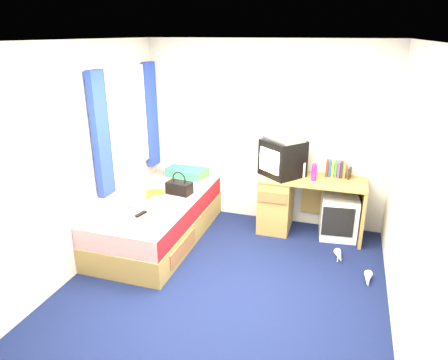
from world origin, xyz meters
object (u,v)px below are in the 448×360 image
(storage_cube, at_px, (339,216))
(water_bottle, at_px, (134,204))
(remote_control, at_px, (141,214))
(pillow, at_px, (188,172))
(magazine, at_px, (155,194))
(colour_swatch_fan, at_px, (132,217))
(aerosol_can, at_px, (303,170))
(towel, at_px, (164,205))
(desk, at_px, (290,201))
(picture_frame, at_px, (350,173))
(crt_tv, at_px, (282,158))
(pink_water_bottle, at_px, (314,173))
(white_heels, at_px, (353,267))
(vcr, at_px, (284,137))
(handbag, at_px, (179,187))
(bed, at_px, (158,219))

(storage_cube, relative_size, water_bottle, 2.76)
(remote_control, bearing_deg, pillow, 101.06)
(water_bottle, xyz_separation_m, remote_control, (0.19, -0.17, -0.03))
(pillow, bearing_deg, magazine, -99.89)
(water_bottle, bearing_deg, colour_swatch_fan, -64.92)
(storage_cube, height_order, aerosol_can, aerosol_can)
(towel, distance_m, colour_swatch_fan, 0.39)
(desk, height_order, picture_frame, picture_frame)
(picture_frame, distance_m, water_bottle, 2.66)
(pillow, relative_size, crt_tv, 0.88)
(storage_cube, distance_m, magazine, 2.35)
(picture_frame, relative_size, magazine, 0.50)
(pink_water_bottle, relative_size, white_heels, 0.33)
(vcr, height_order, picture_frame, vcr)
(picture_frame, distance_m, aerosol_can, 0.57)
(aerosol_can, xyz_separation_m, handbag, (-1.47, -0.49, -0.22))
(bed, bearing_deg, picture_frame, 21.40)
(desk, height_order, crt_tv, crt_tv)
(handbag, bearing_deg, desk, 28.66)
(desk, distance_m, aerosol_can, 0.47)
(colour_swatch_fan, bearing_deg, magazine, 95.31)
(desk, height_order, water_bottle, desk)
(aerosol_can, bearing_deg, white_heels, -47.89)
(pillow, relative_size, pink_water_bottle, 2.76)
(storage_cube, bearing_deg, picture_frame, 51.59)
(pillow, relative_size, colour_swatch_fan, 2.50)
(picture_frame, relative_size, white_heels, 0.23)
(towel, bearing_deg, vcr, 39.50)
(vcr, relative_size, picture_frame, 3.26)
(bed, distance_m, vcr, 1.87)
(pillow, xyz_separation_m, water_bottle, (-0.19, -1.19, -0.02))
(crt_tv, bearing_deg, aerosol_can, 38.49)
(crt_tv, relative_size, vcr, 1.37)
(handbag, xyz_separation_m, towel, (0.01, -0.49, -0.03))
(storage_cube, height_order, magazine, magazine)
(picture_frame, bearing_deg, crt_tv, -158.79)
(bed, bearing_deg, pink_water_bottle, 20.28)
(storage_cube, xyz_separation_m, handbag, (-1.95, -0.51, 0.35))
(desk, bearing_deg, bed, -154.17)
(picture_frame, bearing_deg, desk, -157.18)
(water_bottle, bearing_deg, desk, 31.54)
(handbag, xyz_separation_m, remote_control, (-0.16, -0.71, -0.08))
(pink_water_bottle, relative_size, handbag, 0.60)
(aerosol_can, xyz_separation_m, towel, (-1.46, -0.98, -0.26))
(picture_frame, height_order, water_bottle, picture_frame)
(picture_frame, xyz_separation_m, towel, (-2.02, -1.12, -0.23))
(storage_cube, relative_size, aerosol_can, 2.81)
(aerosol_can, xyz_separation_m, white_heels, (0.69, -0.76, -0.81))
(bed, distance_m, white_heels, 2.37)
(storage_cube, distance_m, crt_tv, 1.03)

